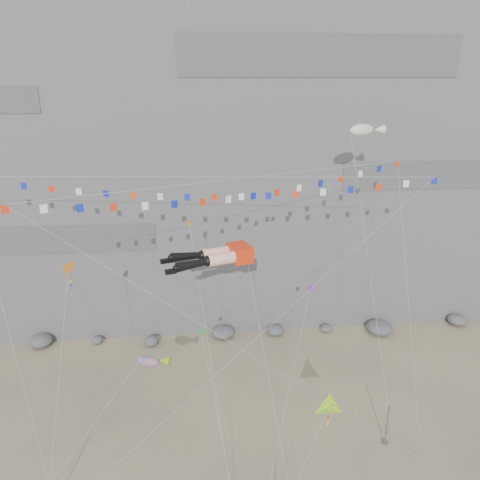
{
  "coord_description": "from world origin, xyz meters",
  "views": [
    {
      "loc": [
        -2.73,
        -29.6,
        28.13
      ],
      "look_at": [
        1.13,
        9.0,
        14.48
      ],
      "focal_mm": 35.0,
      "sensor_mm": 36.0,
      "label": 1
    }
  ],
  "objects": [
    {
      "name": "anchor_pole_right",
      "position": [
        11.97,
        -0.65,
        1.83
      ],
      "size": [
        0.12,
        0.12,
        3.65
      ],
      "primitive_type": "cylinder",
      "color": "slate",
      "rests_on": "ground"
    },
    {
      "name": "flag_banner_lower",
      "position": [
        0.78,
        4.44,
        20.91
      ],
      "size": [
        29.43,
        13.14,
        25.75
      ],
      "color": "red",
      "rests_on": "ground"
    },
    {
      "name": "small_kite_b",
      "position": [
        6.53,
        4.8,
        11.12
      ],
      "size": [
        5.99,
        11.64,
        16.74
      ],
      "color": "purple",
      "rests_on": "ground"
    },
    {
      "name": "small_kite_c",
      "position": [
        -2.49,
        3.06,
        8.72
      ],
      "size": [
        2.46,
        9.71,
        12.86
      ],
      "color": "green",
      "rests_on": "ground"
    },
    {
      "name": "fish_windsock",
      "position": [
        -6.81,
        2.53,
        6.81
      ],
      "size": [
        9.49,
        7.91,
        12.36
      ],
      "color": "#FF470D",
      "rests_on": "ground"
    },
    {
      "name": "cliff",
      "position": [
        0.0,
        32.0,
        25.0
      ],
      "size": [
        80.0,
        28.0,
        50.0
      ],
      "primitive_type": "cube",
      "color": "slate",
      "rests_on": "ground"
    },
    {
      "name": "ground",
      "position": [
        0.0,
        0.0,
        0.0
      ],
      "size": [
        120.0,
        120.0,
        0.0
      ],
      "primitive_type": "plane",
      "color": "tan",
      "rests_on": "ground"
    },
    {
      "name": "talus_boulders",
      "position": [
        0.0,
        17.0,
        0.6
      ],
      "size": [
        60.0,
        3.0,
        1.2
      ],
      "primitive_type": null,
      "color": "#59595D",
      "rests_on": "ground"
    },
    {
      "name": "legs_kite",
      "position": [
        -1.12,
        5.08,
        14.53
      ],
      "size": [
        8.85,
        15.24,
        20.21
      ],
      "rotation": [
        0.0,
        0.0,
        0.32
      ],
      "color": "red",
      "rests_on": "ground"
    },
    {
      "name": "blimp_windsock",
      "position": [
        11.79,
        10.17,
        23.66
      ],
      "size": [
        3.86,
        12.84,
        26.32
      ],
      "color": "beige",
      "rests_on": "ground"
    },
    {
      "name": "small_kite_a",
      "position": [
        -3.14,
        7.92,
        15.76
      ],
      "size": [
        3.06,
        15.76,
        22.41
      ],
      "color": "#FF9D15",
      "rests_on": "ground"
    },
    {
      "name": "flag_banner_upper",
      "position": [
        -2.24,
        7.28,
        20.51
      ],
      "size": [
        37.03,
        14.44,
        26.04
      ],
      "color": "red",
      "rests_on": "ground"
    },
    {
      "name": "harlequin_kite",
      "position": [
        -12.54,
        4.6,
        14.16
      ],
      "size": [
        1.81,
        10.64,
        17.17
      ],
      "color": "red",
      "rests_on": "ground"
    },
    {
      "name": "delta_kite",
      "position": [
        6.11,
        -3.56,
        6.3
      ],
      "size": [
        6.28,
        5.46,
        9.57
      ],
      "color": "yellow",
      "rests_on": "ground"
    }
  ]
}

